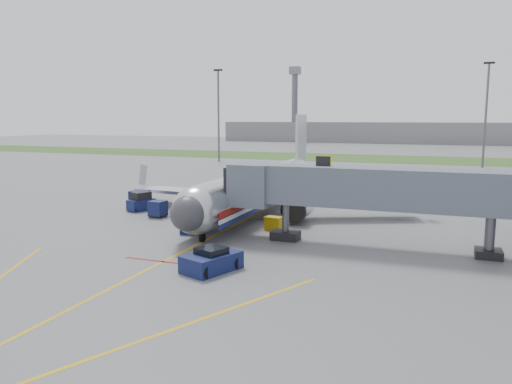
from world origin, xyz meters
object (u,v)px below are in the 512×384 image
(airliner, at_px, (260,187))
(baggage_tug, at_px, (141,202))
(belt_loader, at_px, (194,224))
(ramp_worker, at_px, (138,199))
(pushback_tug, at_px, (212,261))

(airliner, distance_m, baggage_tug, 12.80)
(belt_loader, distance_m, ramp_worker, 13.90)
(baggage_tug, distance_m, belt_loader, 11.69)
(pushback_tug, xyz_separation_m, belt_loader, (-6.51, 10.04, -0.09))
(airliner, height_order, ramp_worker, airliner)
(pushback_tug, height_order, belt_loader, belt_loader)
(baggage_tug, xyz_separation_m, ramp_worker, (-1.54, 1.67, -0.03))
(airliner, bearing_deg, pushback_tug, -78.63)
(belt_loader, xyz_separation_m, ramp_worker, (-11.25, 8.16, 0.29))
(airliner, distance_m, pushback_tug, 20.37)
(ramp_worker, bearing_deg, belt_loader, -69.63)
(belt_loader, bearing_deg, airliner, 75.66)
(airliner, xyz_separation_m, baggage_tug, (-12.23, -3.34, -1.77))
(ramp_worker, bearing_deg, airliner, -26.76)
(airliner, distance_m, ramp_worker, 13.98)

